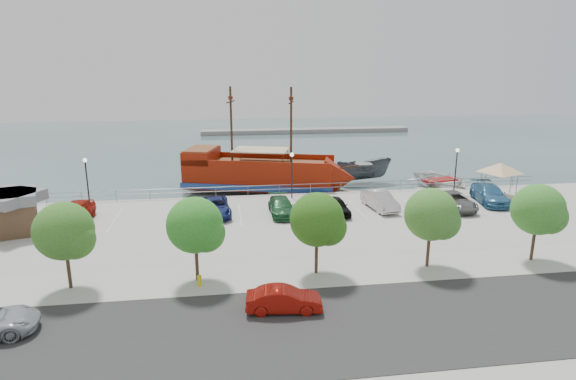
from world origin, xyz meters
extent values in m
plane|color=#365252|center=(0.00, 0.00, -1.00)|extent=(160.00, 160.00, 0.00)
cube|color=#2C2C2C|center=(0.00, -16.00, 0.01)|extent=(100.00, 8.00, 0.04)
cube|color=#ADA9A2|center=(0.00, -10.00, 0.01)|extent=(100.00, 4.00, 0.05)
cylinder|color=slate|center=(0.00, 7.80, 0.95)|extent=(50.00, 0.06, 0.06)
cylinder|color=slate|center=(0.00, 7.80, 0.55)|extent=(50.00, 0.06, 0.06)
cube|color=gray|center=(10.00, 55.00, -0.60)|extent=(40.00, 3.00, 0.80)
cube|color=maroon|center=(-2.49, 12.82, 0.81)|extent=(16.01, 8.96, 2.48)
cube|color=navy|center=(-2.49, 12.82, 0.00)|extent=(16.37, 9.31, 0.57)
cone|color=maroon|center=(5.56, 10.41, 0.81)|extent=(4.24, 5.27, 4.58)
cube|color=maroon|center=(-8.44, 14.60, 2.72)|extent=(4.11, 5.40, 1.34)
cube|color=brown|center=(-8.44, 14.60, 3.44)|extent=(3.82, 4.98, 0.11)
cube|color=brown|center=(-2.03, 12.68, 2.10)|extent=(13.10, 7.59, 0.14)
cube|color=maroon|center=(-1.83, 15.02, 2.39)|extent=(14.69, 4.56, 0.67)
cube|color=maroon|center=(-3.15, 10.62, 2.39)|extent=(14.69, 4.56, 0.67)
cylinder|color=#382111|center=(0.71, 11.86, 5.97)|extent=(0.29, 0.29, 7.83)
cylinder|color=#382111|center=(-5.23, 13.64, 5.97)|extent=(0.29, 0.29, 7.83)
cylinder|color=#382111|center=(0.71, 11.86, 8.36)|extent=(0.95, 2.78, 0.13)
cylinder|color=#382111|center=(-5.23, 13.64, 8.36)|extent=(0.95, 2.78, 0.13)
cube|color=beige|center=(-2.31, 12.77, 3.49)|extent=(6.35, 5.06, 0.11)
cylinder|color=#382111|center=(6.20, 10.22, 1.96)|extent=(2.32, 0.83, 0.57)
imported|color=#454A51|center=(9.40, 14.88, 0.25)|extent=(6.55, 2.72, 2.50)
imported|color=white|center=(16.74, 10.76, -0.22)|extent=(6.80, 8.46, 1.56)
cube|color=gray|center=(-13.34, 9.20, -0.80)|extent=(6.94, 2.36, 0.39)
cube|color=slate|center=(7.92, 9.20, -0.80)|extent=(7.24, 4.56, 0.40)
cube|color=gray|center=(16.99, 9.20, -0.80)|extent=(7.17, 3.41, 0.39)
cube|color=brown|center=(-21.87, 0.07, 1.22)|extent=(4.17, 4.17, 2.44)
cube|color=slate|center=(-21.87, 0.07, 2.72)|extent=(4.72, 4.72, 0.78)
cylinder|color=slate|center=(18.71, 6.41, 1.14)|extent=(0.10, 0.10, 2.28)
cylinder|color=slate|center=(21.19, 5.36, 1.14)|extent=(0.10, 0.10, 2.28)
cylinder|color=slate|center=(17.66, 3.92, 1.14)|extent=(0.10, 0.10, 2.28)
cylinder|color=slate|center=(20.14, 2.88, 1.14)|extent=(0.10, 0.10, 2.28)
pyramid|color=silver|center=(19.42, 4.64, 3.16)|extent=(5.70, 5.70, 0.93)
imported|color=maroon|center=(-3.50, -14.21, 0.64)|extent=(3.97, 1.72, 1.27)
cylinder|color=#D7C60F|center=(-7.85, -10.80, 0.29)|extent=(0.23, 0.23, 0.57)
sphere|color=#D7C60F|center=(-7.85, -10.80, 0.59)|extent=(0.25, 0.25, 0.25)
cylinder|color=black|center=(-18.00, 6.50, 2.00)|extent=(0.12, 0.12, 4.00)
sphere|color=#FFF2CC|center=(-18.00, 6.50, 4.10)|extent=(0.36, 0.36, 0.36)
cylinder|color=black|center=(0.00, 6.50, 2.00)|extent=(0.12, 0.12, 4.00)
sphere|color=#FFF2CC|center=(0.00, 6.50, 4.10)|extent=(0.36, 0.36, 0.36)
cylinder|color=black|center=(16.00, 6.50, 2.00)|extent=(0.12, 0.12, 4.00)
sphere|color=#FFF2CC|center=(16.00, 6.50, 4.10)|extent=(0.36, 0.36, 0.36)
cylinder|color=#473321|center=(-15.00, -10.00, 1.10)|extent=(0.20, 0.20, 2.20)
sphere|color=#346421|center=(-15.00, -10.00, 3.40)|extent=(3.20, 3.20, 3.20)
sphere|color=#346421|center=(-14.40, -10.30, 3.00)|extent=(2.20, 2.20, 2.20)
cylinder|color=#473321|center=(-8.00, -10.00, 1.10)|extent=(0.20, 0.20, 2.20)
sphere|color=#2A7322|center=(-8.00, -10.00, 3.40)|extent=(3.20, 3.20, 3.20)
sphere|color=#2A7322|center=(-7.40, -10.30, 3.00)|extent=(2.20, 2.20, 2.20)
cylinder|color=#473321|center=(-1.00, -10.00, 1.10)|extent=(0.20, 0.20, 2.20)
sphere|color=#285715|center=(-1.00, -10.00, 3.40)|extent=(3.20, 3.20, 3.20)
sphere|color=#285715|center=(-0.40, -10.30, 3.00)|extent=(2.20, 2.20, 2.20)
cylinder|color=#473321|center=(6.00, -10.00, 1.10)|extent=(0.20, 0.20, 2.20)
sphere|color=#3B6E28|center=(6.00, -10.00, 3.40)|extent=(3.20, 3.20, 3.20)
sphere|color=#3B6E28|center=(6.60, -10.30, 3.00)|extent=(2.20, 2.20, 2.20)
cylinder|color=#473321|center=(13.00, -10.00, 1.10)|extent=(0.20, 0.20, 2.20)
sphere|color=#357428|center=(13.00, -10.00, 3.40)|extent=(3.20, 3.20, 3.20)
sphere|color=#357428|center=(13.60, -10.30, 3.00)|extent=(2.20, 2.20, 2.20)
imported|color=#A21407|center=(-17.88, 1.99, 0.84)|extent=(2.29, 5.02, 1.67)
imported|color=navy|center=(-7.01, 2.30, 0.70)|extent=(2.73, 5.19, 1.39)
imported|color=#215B31|center=(-1.60, 1.68, 0.68)|extent=(1.96, 4.70, 1.36)
imported|color=black|center=(2.94, 1.20, 0.68)|extent=(1.94, 4.13, 1.37)
imported|color=beige|center=(6.99, 2.09, 0.78)|extent=(2.24, 4.90, 1.56)
imported|color=#606060|center=(13.40, 1.23, 0.71)|extent=(2.36, 5.12, 1.42)
imported|color=teal|center=(17.35, 2.50, 0.79)|extent=(3.10, 5.77, 1.59)
camera|label=1|loc=(-6.40, -36.08, 12.28)|focal=30.00mm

